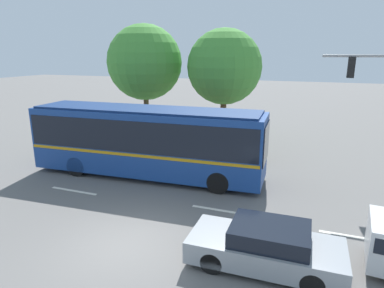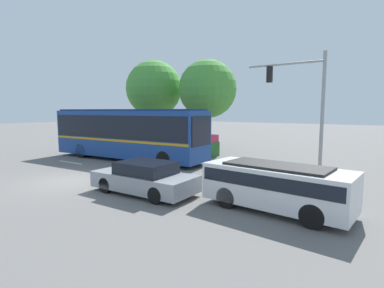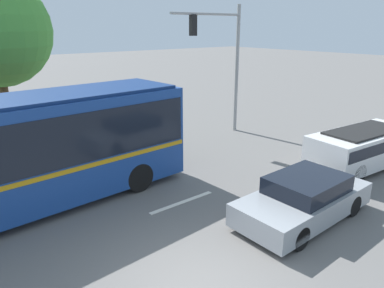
{
  "view_description": "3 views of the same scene",
  "coord_description": "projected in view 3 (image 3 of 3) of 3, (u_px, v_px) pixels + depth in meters",
  "views": [
    {
      "loc": [
        5.39,
        -8.26,
        6.01
      ],
      "look_at": [
        0.22,
        5.52,
        2.02
      ],
      "focal_mm": 31.38,
      "sensor_mm": 36.0,
      "label": 1
    },
    {
      "loc": [
        12.62,
        -8.19,
        3.37
      ],
      "look_at": [
        3.16,
        5.73,
        1.45
      ],
      "focal_mm": 27.68,
      "sensor_mm": 36.0,
      "label": 2
    },
    {
      "loc": [
        -3.96,
        -4.78,
        5.35
      ],
      "look_at": [
        3.82,
        4.96,
        1.26
      ],
      "focal_mm": 33.57,
      "sensor_mm": 36.0,
      "label": 3
    }
  ],
  "objects": [
    {
      "name": "traffic_light_pole",
      "position": [
        224.0,
        53.0,
        17.65
      ],
      "size": [
        4.22,
        0.24,
        6.39
      ],
      "rotation": [
        0.0,
        0.0,
        3.14
      ],
      "color": "gray",
      "rests_on": "ground"
    },
    {
      "name": "lane_stripe_mid",
      "position": [
        182.0,
        202.0,
        11.45
      ],
      "size": [
        2.4,
        0.16,
        0.01
      ],
      "primitive_type": "cube",
      "color": "silver",
      "rests_on": "ground"
    },
    {
      "name": "flowering_hedge",
      "position": [
        14.0,
        147.0,
        14.3
      ],
      "size": [
        6.27,
        1.46,
        1.58
      ],
      "color": "#286028",
      "rests_on": "ground"
    },
    {
      "name": "sedan_foreground",
      "position": [
        304.0,
        199.0,
        10.33
      ],
      "size": [
        4.42,
        1.95,
        1.31
      ],
      "rotation": [
        0.0,
        0.0,
        3.16
      ],
      "color": "gray",
      "rests_on": "ground"
    },
    {
      "name": "lane_stripe_far",
      "position": [
        285.0,
        169.0,
        14.08
      ],
      "size": [
        2.4,
        0.16,
        0.01
      ],
      "primitive_type": "cube",
      "color": "silver",
      "rests_on": "ground"
    },
    {
      "name": "suv_left_lane",
      "position": [
        362.0,
        146.0,
        13.98
      ],
      "size": [
        4.97,
        2.29,
        1.58
      ],
      "rotation": [
        0.0,
        0.0,
        3.05
      ],
      "color": "silver",
      "rests_on": "ground"
    }
  ]
}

